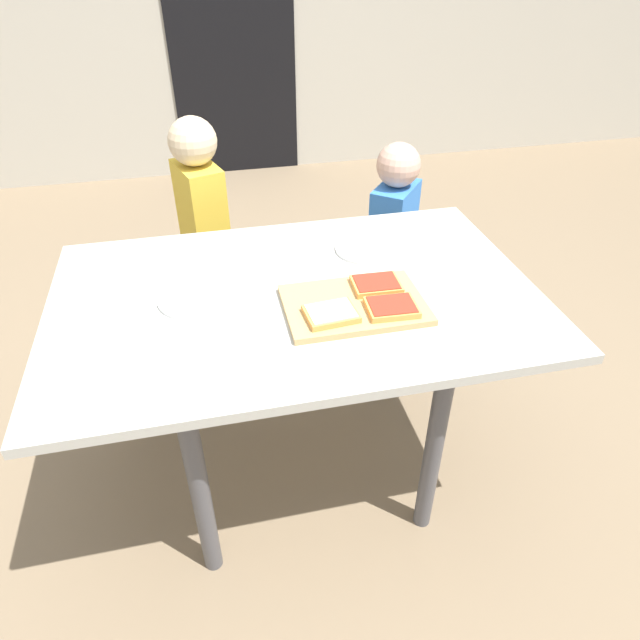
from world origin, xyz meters
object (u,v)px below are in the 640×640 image
Objects in this scene: child_right at (393,233)px; pizza_slice_far_right at (376,284)px; dining_table at (296,316)px; child_left at (204,225)px; pizza_slice_near_left at (331,314)px; cutting_board at (354,305)px; plate_white_left at (196,298)px; plate_white_right at (368,249)px; pizza_slice_near_right at (392,307)px.

pizza_slice_far_right is at bearing -113.56° from child_right.
child_left reaches higher than dining_table.
pizza_slice_near_left is (0.07, -0.17, 0.11)m from dining_table.
child_left is at bearing 113.90° from cutting_board.
dining_table is 0.30m from plate_white_left.
pizza_slice_far_right is at bearing 35.03° from pizza_slice_near_left.
plate_white_right is at bearing -46.83° from child_left.
plate_white_left is 1.00× the size of plate_white_right.
pizza_slice_near_right is 0.15× the size of child_right.
dining_table is 3.60× the size of cutting_board.
plate_white_left reaches higher than dining_table.
plate_white_left is at bearing 171.14° from pizza_slice_far_right.
child_right is (0.26, 0.47, -0.21)m from plate_white_right.
pizza_slice_near_right is 0.17m from pizza_slice_near_left.
cutting_board is 0.10m from pizza_slice_near_left.
dining_table is 0.21m from cutting_board.
pizza_slice_near_right reaches higher than cutting_board.
cutting_board is 0.91m from child_right.
child_right is at bearing 60.68° from plate_white_right.
child_right reaches higher than plate_white_right.
child_left reaches higher than pizza_slice_near_left.
plate_white_left is 1.08m from child_right.
cutting_board is 0.11m from pizza_slice_near_right.
pizza_slice_near_left is 0.43m from plate_white_right.
pizza_slice_near_left reaches higher than plate_white_right.
cutting_board is at bearing -17.90° from plate_white_left.
cutting_board is 0.10m from pizza_slice_far_right.
child_left is at bearing 120.01° from pizza_slice_far_right.
child_left is at bearing 116.97° from pizza_slice_near_right.
cutting_board is at bearing -144.10° from pizza_slice_far_right.
pizza_slice_near_left reaches higher than dining_table.
plate_white_right is 0.23× the size of child_right.
dining_table is at bearing -72.54° from child_left.
pizza_slice_near_left reaches higher than cutting_board.
plate_white_left is (-0.29, 0.03, 0.09)m from dining_table.
pizza_slice_near_left is (-0.17, -0.12, 0.00)m from pizza_slice_far_right.
child_right is (0.48, 0.84, -0.23)m from pizza_slice_near_left.
pizza_slice_far_right is 0.15× the size of child_right.
plate_white_right is 0.78m from child_left.
pizza_slice_far_right is 0.65× the size of plate_white_left.
child_right reaches higher than plate_white_left.
dining_table is 9.72× the size of pizza_slice_near_left.
pizza_slice_near_right is 0.65× the size of plate_white_right.
plate_white_left is (-0.36, 0.20, -0.02)m from pizza_slice_near_left.
pizza_slice_near_right reaches higher than plate_white_right.
child_right is (0.40, 0.79, -0.21)m from cutting_board.
child_right is (0.79, -0.09, -0.08)m from child_left.
pizza_slice_near_left is (-0.08, -0.06, 0.02)m from cutting_board.
plate_white_right is (0.05, 0.38, -0.02)m from pizza_slice_near_right.
pizza_slice_far_right and pizza_slice_near_left have the same top height.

